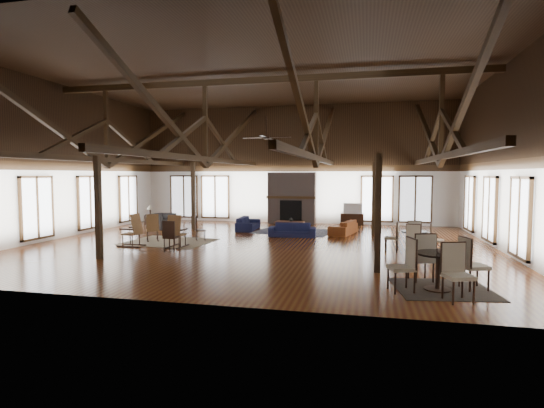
% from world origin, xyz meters
% --- Properties ---
extents(floor, '(16.00, 16.00, 0.00)m').
position_xyz_m(floor, '(0.00, 0.00, 0.00)').
color(floor, brown).
rests_on(floor, ground).
extents(ceiling, '(16.00, 14.00, 0.02)m').
position_xyz_m(ceiling, '(0.00, 0.00, 6.00)').
color(ceiling, black).
rests_on(ceiling, wall_back).
extents(wall_back, '(16.00, 0.02, 6.00)m').
position_xyz_m(wall_back, '(0.00, 7.00, 3.00)').
color(wall_back, white).
rests_on(wall_back, floor).
extents(wall_front, '(16.00, 0.02, 6.00)m').
position_xyz_m(wall_front, '(0.00, -7.00, 3.00)').
color(wall_front, white).
rests_on(wall_front, floor).
extents(wall_left, '(0.02, 14.00, 6.00)m').
position_xyz_m(wall_left, '(-8.00, 0.00, 3.00)').
color(wall_left, white).
rests_on(wall_left, floor).
extents(wall_right, '(0.02, 14.00, 6.00)m').
position_xyz_m(wall_right, '(8.00, 0.00, 3.00)').
color(wall_right, white).
rests_on(wall_right, floor).
extents(roof_truss, '(15.60, 14.07, 3.14)m').
position_xyz_m(roof_truss, '(0.00, 0.00, 4.03)').
color(roof_truss, black).
rests_on(roof_truss, wall_back).
extents(post_grid, '(8.16, 7.16, 3.05)m').
position_xyz_m(post_grid, '(0.00, 0.00, 1.52)').
color(post_grid, black).
rests_on(post_grid, floor).
extents(fireplace, '(2.50, 0.69, 2.60)m').
position_xyz_m(fireplace, '(0.00, 6.67, 1.29)').
color(fireplace, '#6E5B54').
rests_on(fireplace, floor).
extents(ceiling_fan, '(1.60, 1.60, 0.75)m').
position_xyz_m(ceiling_fan, '(0.50, -1.00, 3.73)').
color(ceiling_fan, black).
rests_on(ceiling_fan, roof_truss).
extents(sofa_navy_front, '(1.92, 0.87, 0.55)m').
position_xyz_m(sofa_navy_front, '(0.81, 2.16, 0.27)').
color(sofa_navy_front, '#171A3F').
rests_on(sofa_navy_front, floor).
extents(sofa_navy_left, '(2.00, 0.88, 0.57)m').
position_xyz_m(sofa_navy_left, '(-1.51, 3.85, 0.29)').
color(sofa_navy_left, '#141838').
rests_on(sofa_navy_left, floor).
extents(sofa_orange, '(2.05, 1.17, 0.56)m').
position_xyz_m(sofa_orange, '(2.77, 3.38, 0.28)').
color(sofa_orange, brown).
rests_on(sofa_orange, floor).
extents(coffee_table, '(1.26, 0.70, 0.46)m').
position_xyz_m(coffee_table, '(0.47, 3.46, 0.41)').
color(coffee_table, brown).
rests_on(coffee_table, floor).
extents(vase, '(0.19, 0.19, 0.19)m').
position_xyz_m(vase, '(0.52, 3.48, 0.56)').
color(vase, '#B2B2B2').
rests_on(vase, coffee_table).
extents(armchair, '(1.30, 1.21, 0.69)m').
position_xyz_m(armchair, '(-5.54, 3.35, 0.35)').
color(armchair, '#2F2F32').
rests_on(armchair, floor).
extents(side_table_lamp, '(0.42, 0.42, 1.08)m').
position_xyz_m(side_table_lamp, '(-6.36, 3.86, 0.41)').
color(side_table_lamp, black).
rests_on(side_table_lamp, floor).
extents(rocking_chair_a, '(0.77, 0.88, 1.01)m').
position_xyz_m(rocking_chair_a, '(-4.15, -0.04, 0.48)').
color(rocking_chair_a, brown).
rests_on(rocking_chair_a, floor).
extents(rocking_chair_b, '(0.52, 0.90, 1.13)m').
position_xyz_m(rocking_chair_b, '(-2.63, -1.24, 0.53)').
color(rocking_chair_b, brown).
rests_on(rocking_chair_b, floor).
extents(rocking_chair_c, '(0.92, 0.54, 1.15)m').
position_xyz_m(rocking_chair_c, '(-4.14, -1.35, 0.54)').
color(rocking_chair_c, brown).
rests_on(rocking_chair_c, floor).
extents(side_chair_a, '(0.50, 0.50, 0.88)m').
position_xyz_m(side_chair_a, '(-2.45, 0.31, 0.51)').
color(side_chair_a, black).
rests_on(side_chair_a, floor).
extents(side_chair_b, '(0.45, 0.45, 1.01)m').
position_xyz_m(side_chair_b, '(-2.46, -2.00, 0.59)').
color(side_chair_b, black).
rests_on(side_chair_b, floor).
extents(cafe_table_near, '(2.22, 2.22, 1.14)m').
position_xyz_m(cafe_table_near, '(5.23, -4.95, 0.57)').
color(cafe_table_near, black).
rests_on(cafe_table_near, floor).
extents(cafe_table_far, '(1.87, 1.87, 0.96)m').
position_xyz_m(cafe_table_far, '(5.20, -0.40, 0.48)').
color(cafe_table_far, black).
rests_on(cafe_table_far, floor).
extents(cup_near, '(0.11, 0.11, 0.09)m').
position_xyz_m(cup_near, '(5.27, -4.98, 0.86)').
color(cup_near, '#B2B2B2').
rests_on(cup_near, cafe_table_near).
extents(cup_far, '(0.15, 0.15, 0.09)m').
position_xyz_m(cup_far, '(5.15, -0.35, 0.74)').
color(cup_far, '#B2B2B2').
rests_on(cup_far, cafe_table_far).
extents(tv_console, '(1.12, 0.42, 0.56)m').
position_xyz_m(tv_console, '(3.02, 6.75, 0.28)').
color(tv_console, black).
rests_on(tv_console, floor).
extents(television, '(0.92, 0.18, 0.52)m').
position_xyz_m(television, '(3.06, 6.75, 0.82)').
color(television, '#B2B2B2').
rests_on(television, tv_console).
extents(rug_tan, '(3.21, 2.63, 0.01)m').
position_xyz_m(rug_tan, '(-3.41, -0.14, 0.01)').
color(rug_tan, tan).
rests_on(rug_tan, floor).
extents(rug_navy, '(3.57, 2.91, 0.01)m').
position_xyz_m(rug_navy, '(0.63, 3.64, 0.01)').
color(rug_navy, '#191B47').
rests_on(rug_navy, floor).
extents(rug_dark, '(2.26, 2.11, 0.01)m').
position_xyz_m(rug_dark, '(5.36, -4.83, 0.01)').
color(rug_dark, black).
rests_on(rug_dark, floor).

